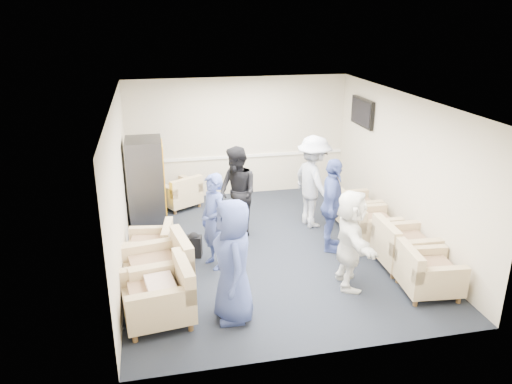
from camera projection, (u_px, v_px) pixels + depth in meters
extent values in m
plane|color=black|center=(268.00, 249.00, 9.04)|extent=(6.00, 6.00, 0.00)
plane|color=white|center=(270.00, 99.00, 8.11)|extent=(6.00, 6.00, 0.00)
cube|color=beige|center=(238.00, 137.00, 11.33)|extent=(5.00, 0.02, 2.70)
cube|color=beige|center=(329.00, 258.00, 5.82)|extent=(5.00, 0.02, 2.70)
cube|color=beige|center=(119.00, 188.00, 8.08)|extent=(0.02, 6.00, 2.70)
cube|color=beige|center=(403.00, 169.00, 9.07)|extent=(0.02, 6.00, 2.70)
cube|color=white|center=(239.00, 156.00, 11.47)|extent=(4.98, 0.04, 0.06)
cube|color=black|center=(362.00, 112.00, 10.47)|extent=(0.07, 1.00, 0.58)
cube|color=black|center=(361.00, 112.00, 10.46)|extent=(0.01, 0.92, 0.50)
cube|color=#46474D|center=(363.00, 119.00, 10.53)|extent=(0.04, 0.10, 0.25)
cube|color=tan|center=(158.00, 303.00, 6.86)|extent=(1.02, 1.02, 0.30)
cube|color=#856449|center=(157.00, 290.00, 6.79)|extent=(0.70, 0.67, 0.11)
cube|color=tan|center=(184.00, 275.00, 6.85)|extent=(0.27, 0.92, 0.43)
cube|color=tan|center=(158.00, 276.00, 7.53)|extent=(1.08, 1.08, 0.31)
cube|color=#856449|center=(157.00, 264.00, 7.46)|extent=(0.74, 0.71, 0.11)
cube|color=tan|center=(182.00, 250.00, 7.54)|extent=(0.31, 0.95, 0.44)
cube|color=tan|center=(150.00, 252.00, 8.41)|extent=(0.86, 0.86, 0.25)
cube|color=#856449|center=(149.00, 243.00, 8.35)|extent=(0.59, 0.56, 0.09)
cube|color=tan|center=(168.00, 235.00, 8.32)|extent=(0.23, 0.77, 0.36)
cube|color=tan|center=(429.00, 278.00, 7.56)|extent=(0.90, 0.90, 0.27)
cube|color=#856449|center=(430.00, 267.00, 7.50)|extent=(0.62, 0.58, 0.10)
cube|color=tan|center=(409.00, 260.00, 7.41)|extent=(0.21, 0.83, 0.39)
cube|color=tan|center=(405.00, 252.00, 8.35)|extent=(0.90, 0.90, 0.29)
cube|color=#856449|center=(406.00, 241.00, 8.28)|extent=(0.62, 0.58, 0.10)
cube|color=tan|center=(386.00, 234.00, 8.17)|extent=(0.17, 0.87, 0.41)
cube|color=tan|center=(371.00, 230.00, 9.18)|extent=(0.85, 0.85, 0.28)
cube|color=#856449|center=(372.00, 221.00, 9.12)|extent=(0.59, 0.55, 0.10)
cube|color=tan|center=(355.00, 215.00, 9.00)|extent=(0.15, 0.84, 0.39)
cube|color=tan|center=(355.00, 212.00, 10.02)|extent=(0.83, 0.83, 0.27)
cube|color=#856449|center=(356.00, 204.00, 9.95)|extent=(0.58, 0.54, 0.09)
cube|color=tan|center=(341.00, 199.00, 9.83)|extent=(0.16, 0.81, 0.38)
cube|color=tan|center=(179.00, 196.00, 10.90)|extent=(1.06, 1.06, 0.26)
cube|color=#856449|center=(178.00, 189.00, 10.84)|extent=(0.70, 0.72, 0.09)
cube|color=tan|center=(187.00, 187.00, 10.56)|extent=(0.74, 0.50, 0.36)
cube|color=#46474D|center=(146.00, 182.00, 9.85)|extent=(0.69, 0.82, 1.74)
cube|color=orange|center=(164.00, 177.00, 9.89)|extent=(0.02, 0.70, 1.39)
cube|color=black|center=(166.00, 211.00, 10.14)|extent=(0.02, 0.41, 0.11)
cube|color=black|center=(194.00, 246.00, 8.70)|extent=(0.30, 0.25, 0.38)
sphere|color=black|center=(194.00, 237.00, 8.65)|extent=(0.19, 0.19, 0.19)
cube|color=beige|center=(160.00, 285.00, 6.77)|extent=(0.44, 0.54, 0.14)
imported|color=#3B4A8D|center=(233.00, 261.00, 6.72)|extent=(0.58, 0.87, 1.76)
imported|color=#3B4A8D|center=(214.00, 221.00, 8.17)|extent=(0.60, 0.70, 1.63)
imported|color=black|center=(237.00, 193.00, 9.25)|extent=(0.93, 1.03, 1.74)
imported|color=silver|center=(313.00, 182.00, 9.72)|extent=(0.92, 1.30, 1.83)
imported|color=#3B4A8D|center=(332.00, 206.00, 8.73)|extent=(0.75, 1.08, 1.70)
imported|color=white|center=(350.00, 239.00, 7.58)|extent=(0.69, 1.52, 1.58)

